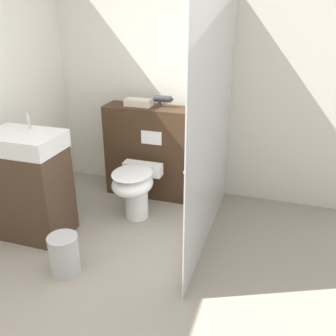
{
  "coord_description": "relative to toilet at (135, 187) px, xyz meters",
  "views": [
    {
      "loc": [
        0.98,
        -1.48,
        1.97
      ],
      "look_at": [
        0.06,
        1.39,
        0.65
      ],
      "focal_mm": 40.0,
      "sensor_mm": 36.0,
      "label": 1
    }
  ],
  "objects": [
    {
      "name": "wall_back",
      "position": [
        0.32,
        0.83,
        0.9
      ],
      "size": [
        8.0,
        0.06,
        2.5
      ],
      "color": "silver",
      "rests_on": "ground_plane"
    },
    {
      "name": "partition_panel",
      "position": [
        0.03,
        0.56,
        0.15
      ],
      "size": [
        1.1,
        0.31,
        1.0
      ],
      "color": "#3D2819",
      "rests_on": "ground_plane"
    },
    {
      "name": "shower_glass",
      "position": [
        0.75,
        -0.08,
        0.7
      ],
      "size": [
        0.04,
        1.76,
        2.1
      ],
      "color": "silver",
      "rests_on": "ground_plane"
    },
    {
      "name": "toilet",
      "position": [
        0.0,
        0.0,
        0.0
      ],
      "size": [
        0.4,
        0.56,
        0.53
      ],
      "color": "white",
      "rests_on": "ground_plane"
    },
    {
      "name": "sink_vanity",
      "position": [
        -0.79,
        -0.53,
        0.14
      ],
      "size": [
        0.65,
        0.45,
        1.12
      ],
      "color": "#473323",
      "rests_on": "ground_plane"
    },
    {
      "name": "hair_drier",
      "position": [
        0.1,
        0.59,
        0.73
      ],
      "size": [
        0.21,
        0.06,
        0.12
      ],
      "color": "#2D2D33",
      "rests_on": "partition_panel"
    },
    {
      "name": "folded_towel",
      "position": [
        -0.16,
        0.56,
        0.68
      ],
      "size": [
        0.28,
        0.14,
        0.07
      ],
      "color": "beige",
      "rests_on": "partition_panel"
    },
    {
      "name": "waste_bin",
      "position": [
        -0.22,
        -0.93,
        -0.19
      ],
      "size": [
        0.24,
        0.24,
        0.33
      ],
      "color": "silver",
      "rests_on": "ground_plane"
    }
  ]
}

